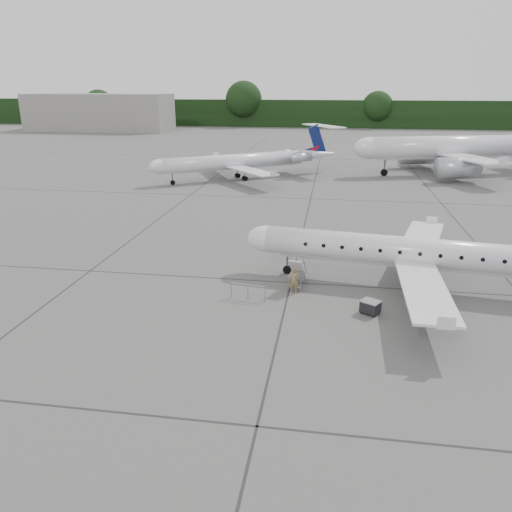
# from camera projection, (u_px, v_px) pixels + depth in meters

# --- Properties ---
(ground) EXTENTS (320.00, 320.00, 0.00)m
(ground) POSITION_uv_depth(u_px,v_px,m) (388.00, 307.00, 30.01)
(ground) COLOR #5E5E5B
(ground) RESTS_ON ground
(treeline) EXTENTS (260.00, 4.00, 8.00)m
(treeline) POSITION_uv_depth(u_px,v_px,m) (348.00, 114.00, 150.06)
(treeline) COLOR black
(treeline) RESTS_ON ground
(terminal_building) EXTENTS (40.00, 14.00, 10.00)m
(terminal_building) POSITION_uv_depth(u_px,v_px,m) (100.00, 112.00, 141.21)
(terminal_building) COLOR gray
(terminal_building) RESTS_ON ground
(main_regional_jet) EXTENTS (28.62, 22.30, 6.75)m
(main_regional_jet) POSITION_uv_depth(u_px,v_px,m) (423.00, 239.00, 31.79)
(main_regional_jet) COLOR silver
(main_regional_jet) RESTS_ON ground
(airstair) EXTENTS (1.12, 2.19, 2.11)m
(airstair) POSITION_uv_depth(u_px,v_px,m) (298.00, 271.00, 32.76)
(airstair) COLOR silver
(airstair) RESTS_ON ground
(passenger) EXTENTS (0.68, 0.49, 1.74)m
(passenger) POSITION_uv_depth(u_px,v_px,m) (294.00, 280.00, 31.74)
(passenger) COLOR olive
(passenger) RESTS_ON ground
(safety_railing) EXTENTS (2.18, 0.44, 1.00)m
(safety_railing) POSITION_uv_depth(u_px,v_px,m) (248.00, 292.00, 30.86)
(safety_railing) COLOR gray
(safety_railing) RESTS_ON ground
(baggage_cart) EXTENTS (1.29, 1.22, 0.87)m
(baggage_cart) POSITION_uv_depth(u_px,v_px,m) (370.00, 307.00, 29.01)
(baggage_cart) COLOR black
(baggage_cart) RESTS_ON ground
(bg_narrowbody) EXTENTS (36.06, 30.14, 11.14)m
(bg_narrowbody) POSITION_uv_depth(u_px,v_px,m) (452.00, 136.00, 71.91)
(bg_narrowbody) COLOR silver
(bg_narrowbody) RESTS_ON ground
(bg_regional_left) EXTENTS (32.93, 30.98, 7.01)m
(bg_regional_left) POSITION_uv_depth(u_px,v_px,m) (235.00, 154.00, 68.62)
(bg_regional_left) COLOR silver
(bg_regional_left) RESTS_ON ground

